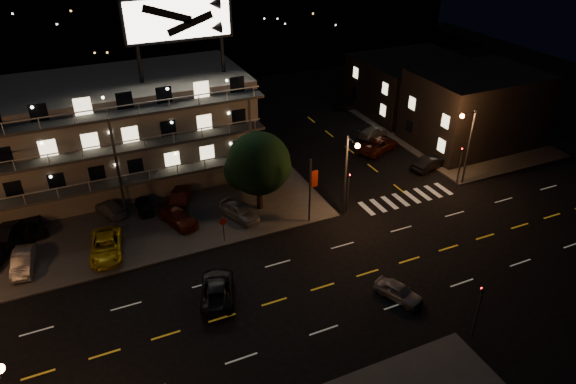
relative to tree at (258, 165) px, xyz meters
name	(u,v)px	position (x,y,z in m)	size (l,w,h in m)	color
ground	(299,294)	(-1.70, -12.32, -4.67)	(140.00, 140.00, 0.00)	black
curb_nw	(77,205)	(-15.70, 7.68, -4.60)	(44.00, 24.00, 0.15)	#3D3E3B
curb_ne	(446,129)	(28.30, 7.68, -4.60)	(16.00, 24.00, 0.15)	#3D3E3B
motel	(106,132)	(-11.64, 11.57, 0.67)	(28.00, 13.80, 18.10)	gray
side_bldg_front	(474,109)	(28.29, 3.68, -0.42)	(14.06, 10.00, 8.50)	black
side_bldg_back	(411,84)	(28.29, 15.68, -1.17)	(14.06, 12.00, 7.00)	black
streetlight_nc	(348,169)	(6.80, -4.38, 0.29)	(0.44, 1.92, 8.00)	#2D2D30
streetlight_ne	(467,140)	(20.44, -4.02, 0.29)	(1.92, 0.44, 8.00)	#2D2D30
signal_nw	(348,188)	(7.30, -3.82, -2.10)	(0.20, 0.27, 4.60)	#2D2D30
signal_sw	(479,306)	(7.30, -20.81, -2.10)	(0.20, 0.27, 4.60)	#2D2D30
signal_ne	(461,161)	(20.30, -3.82, -2.10)	(0.27, 0.20, 4.60)	#2D2D30
banner_north	(311,189)	(3.39, -3.92, -1.24)	(0.83, 0.16, 6.40)	#2D2D30
stop_sign	(223,226)	(-4.70, -3.75, -2.96)	(0.91, 0.11, 2.61)	#2D2D30
tree	(258,165)	(0.00, 0.00, 0.00)	(6.04, 5.82, 7.61)	black
lot_car_1	(23,262)	(-20.34, -0.80, -3.83)	(1.45, 4.16, 1.37)	gray
lot_car_2	(106,246)	(-14.07, -1.46, -3.78)	(2.46, 5.34, 1.48)	gold
lot_car_3	(178,217)	(-7.65, 0.59, -3.85)	(1.88, 4.63, 1.34)	#4E170B
lot_car_4	(239,211)	(-2.31, -0.86, -3.78)	(1.74, 4.33, 1.47)	gray
lot_car_5	(7,231)	(-21.54, 4.36, -3.86)	(1.40, 4.01, 1.32)	black
lot_car_6	(32,225)	(-19.58, 4.59, -3.91)	(2.02, 4.39, 1.22)	black
lot_car_7	(109,208)	(-13.02, 4.83, -3.91)	(1.71, 4.21, 1.22)	gray
lot_car_8	(144,205)	(-9.97, 3.93, -3.91)	(1.44, 3.58, 1.22)	black
lot_car_9	(181,197)	(-6.55, 3.74, -3.77)	(1.60, 4.58, 1.51)	#4E170B
side_car_0	(430,163)	(19.77, 0.02, -3.95)	(1.53, 4.39, 1.45)	black
side_car_1	(378,145)	(17.12, 6.05, -3.91)	(2.53, 5.48, 1.52)	#4E170B
side_car_2	(373,132)	(18.82, 9.73, -4.06)	(1.72, 4.24, 1.23)	gray
side_car_3	(347,104)	(20.58, 19.12, -4.02)	(1.54, 3.83, 1.31)	black
road_car_east	(398,292)	(4.80, -15.70, -4.04)	(1.49, 3.69, 1.26)	gray
road_car_west	(217,289)	(-7.30, -10.01, -3.96)	(2.36, 5.12, 1.42)	black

